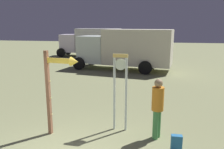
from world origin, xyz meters
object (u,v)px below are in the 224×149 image
(box_truck_near, at_px, (126,48))
(box_truck_far, at_px, (92,41))
(person_near_clock, at_px, (158,106))
(backpack, at_px, (176,143))
(arrow_sign, at_px, (58,80))
(standing_clock, at_px, (120,86))

(box_truck_near, distance_m, box_truck_far, 8.11)
(person_near_clock, distance_m, backpack, 1.11)
(person_near_clock, distance_m, box_truck_far, 18.11)
(box_truck_near, xyz_separation_m, box_truck_far, (-4.37, 6.83, -0.03))
(box_truck_far, bearing_deg, box_truck_near, -57.35)
(person_near_clock, bearing_deg, box_truck_near, 101.61)
(backpack, xyz_separation_m, box_truck_far, (-6.95, 17.54, 1.35))
(person_near_clock, bearing_deg, arrow_sign, -173.32)
(arrow_sign, xyz_separation_m, box_truck_near, (0.74, 10.42, -0.09))
(standing_clock, relative_size, box_truck_far, 0.36)
(box_truck_near, bearing_deg, person_near_clock, -78.39)
(person_near_clock, xyz_separation_m, box_truck_near, (-2.07, 10.09, 0.62))
(standing_clock, distance_m, person_near_clock, 1.25)
(standing_clock, xyz_separation_m, box_truck_near, (-0.96, 9.73, 0.18))
(box_truck_near, bearing_deg, arrow_sign, -94.07)
(person_near_clock, bearing_deg, backpack, -51.53)
(person_near_clock, height_order, backpack, person_near_clock)
(arrow_sign, height_order, box_truck_far, box_truck_far)
(standing_clock, height_order, box_truck_far, box_truck_far)
(backpack, bearing_deg, box_truck_near, 103.50)
(standing_clock, xyz_separation_m, arrow_sign, (-1.70, -0.68, 0.28))
(arrow_sign, xyz_separation_m, person_near_clock, (2.81, 0.33, -0.71))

